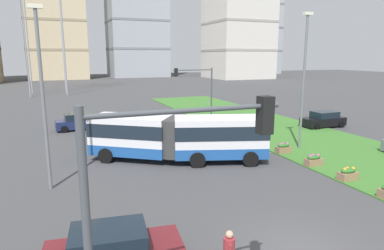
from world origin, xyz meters
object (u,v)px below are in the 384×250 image
at_px(streetlight_left, 42,93).
at_px(flower_planter_2, 314,160).
at_px(car_navy_sedan, 79,122).
at_px(apartment_tower_east, 248,29).
at_px(car_black_sedan, 323,120).
at_px(traffic_light_far_right, 199,86).
at_px(streetlight_median, 304,77).
at_px(articulated_bus, 178,137).
at_px(apartment_tower_eastcentre, 239,10).
at_px(traffic_light_near_left, 157,200).
at_px(flower_planter_3, 283,148).
at_px(flower_planter_1, 348,174).

bearing_deg(streetlight_left, flower_planter_2, -8.23).
height_order(car_navy_sedan, streetlight_left, streetlight_left).
bearing_deg(apartment_tower_east, car_black_sedan, -116.99).
distance_m(traffic_light_far_right, streetlight_median, 11.61).
bearing_deg(car_navy_sedan, streetlight_left, -99.31).
distance_m(articulated_bus, apartment_tower_east, 123.69).
xyz_separation_m(car_navy_sedan, apartment_tower_eastcentre, (53.05, 63.91, 20.42)).
bearing_deg(car_navy_sedan, traffic_light_near_left, -90.30).
bearing_deg(flower_planter_3, flower_planter_2, -90.00).
height_order(traffic_light_near_left, streetlight_left, streetlight_left).
xyz_separation_m(articulated_bus, car_black_sedan, (17.04, 4.93, -0.90)).
xyz_separation_m(traffic_light_near_left, apartment_tower_eastcentre, (53.19, 91.55, 16.95)).
relative_size(articulated_bus, traffic_light_far_right, 1.98).
height_order(articulated_bus, car_black_sedan, articulated_bus).
distance_m(traffic_light_far_right, apartment_tower_eastcentre, 80.38).
height_order(flower_planter_2, apartment_tower_eastcentre, apartment_tower_eastcentre).
bearing_deg(articulated_bus, apartment_tower_eastcentre, 58.22).
relative_size(flower_planter_2, traffic_light_near_left, 0.18).
height_order(articulated_bus, apartment_tower_eastcentre, apartment_tower_eastcentre).
relative_size(traffic_light_near_left, apartment_tower_east, 0.17).
bearing_deg(streetlight_median, flower_planter_2, -117.16).
bearing_deg(apartment_tower_eastcentre, flower_planter_1, -115.43).
xyz_separation_m(articulated_bus, flower_planter_2, (7.61, -4.46, -1.23)).
bearing_deg(flower_planter_1, streetlight_median, 73.65).
relative_size(articulated_bus, traffic_light_near_left, 1.88).
bearing_deg(flower_planter_1, streetlight_left, 162.13).
height_order(articulated_bus, flower_planter_3, articulated_bus).
distance_m(streetlight_median, apartment_tower_east, 119.03).
xyz_separation_m(car_navy_sedan, traffic_light_near_left, (-0.14, -27.64, 3.46)).
bearing_deg(flower_planter_3, apartment_tower_eastcentre, 62.91).
relative_size(traffic_light_far_right, streetlight_median, 0.58).
distance_m(flower_planter_3, traffic_light_far_right, 12.17).
bearing_deg(apartment_tower_eastcentre, streetlight_left, -125.12).
xyz_separation_m(traffic_light_near_left, apartment_tower_east, (72.57, 117.65, 13.44)).
xyz_separation_m(articulated_bus, apartment_tower_east, (66.89, 102.80, 16.00)).
xyz_separation_m(car_black_sedan, streetlight_left, (-25.04, -7.13, 4.39)).
height_order(car_navy_sedan, flower_planter_2, car_navy_sedan).
bearing_deg(flower_planter_2, streetlight_median, 62.84).
distance_m(streetlight_left, streetlight_median, 17.56).
bearing_deg(apartment_tower_eastcentre, traffic_light_near_left, -120.16).
bearing_deg(flower_planter_1, apartment_tower_eastcentre, 64.57).
relative_size(traffic_light_near_left, traffic_light_far_right, 1.05).
height_order(car_navy_sedan, flower_planter_1, car_navy_sedan).
height_order(traffic_light_near_left, apartment_tower_eastcentre, apartment_tower_eastcentre).
distance_m(traffic_light_near_left, streetlight_median, 20.74).
relative_size(traffic_light_near_left, streetlight_median, 0.61).
relative_size(flower_planter_2, apartment_tower_eastcentre, 0.03).
xyz_separation_m(streetlight_left, apartment_tower_east, (74.88, 105.01, 12.51)).
bearing_deg(streetlight_median, flower_planter_1, -106.35).
xyz_separation_m(articulated_bus, traffic_light_near_left, (-5.67, -14.84, 2.56)).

